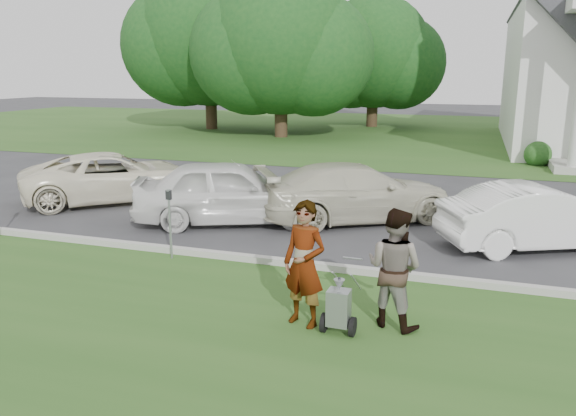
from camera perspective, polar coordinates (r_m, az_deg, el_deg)
The scene contains 15 objects.
ground at distance 10.77m, azimuth 1.46°, elevation -7.15°, with size 120.00×120.00×0.00m, color #333335.
grass_strip at distance 8.20m, azimuth -4.85°, elevation -14.23°, with size 80.00×7.00×0.01m, color #2A521C.
church_lawn at distance 36.95m, azimuth 13.83°, elevation 7.43°, with size 80.00×30.00×0.01m, color #2A521C.
curb at distance 11.24m, azimuth 2.28°, elevation -5.84°, with size 80.00×0.18×0.15m, color #9E9E93.
tree_left at distance 33.48m, azimuth -0.76°, elevation 15.95°, with size 10.63×8.40×9.71m.
tree_far at distance 38.58m, azimuth -8.05°, elevation 16.40°, with size 11.64×9.20×10.73m.
tree_back at distance 40.23m, azimuth 8.71°, elevation 14.89°, with size 9.61×7.60×8.89m.
striping_cart at distance 8.51m, azimuth 5.18°, elevation -10.15°, with size 0.52×1.02×0.94m.
person_left at distance 8.56m, azimuth 1.68°, elevation -5.81°, with size 0.71×0.47×1.96m, color #999999.
person_right at distance 8.69m, azimuth 10.73°, elevation -6.09°, with size 0.90×0.70×1.86m, color #999999.
parking_meter_near at distance 11.82m, azimuth -11.93°, elevation -0.76°, with size 0.11×0.10×1.49m.
car_a at distance 17.73m, azimuth -17.26°, elevation 3.04°, with size 2.43×5.27×1.46m, color #EFE9CB.
car_b at distance 14.49m, azimuth -5.97°, elevation 1.68°, with size 1.96×4.86×1.66m, color silver.
car_c at distance 14.77m, azimuth 6.97°, elevation 1.59°, with size 2.11×5.19×1.51m, color beige.
car_d at distance 13.54m, azimuth 24.20°, elevation -0.84°, with size 1.51×4.33×1.43m, color white.
Camera 1 is at (2.90, -9.63, 3.85)m, focal length 35.00 mm.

